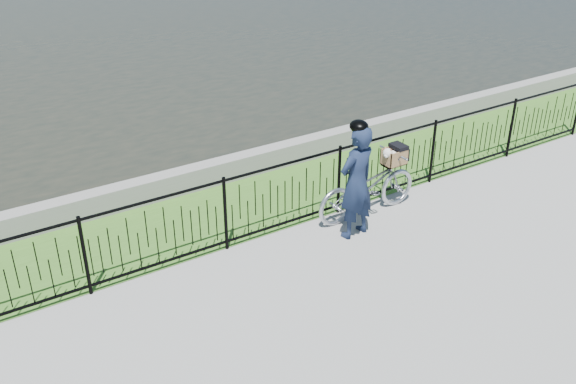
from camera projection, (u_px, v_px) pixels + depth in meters
ground at (349, 281)px, 8.60m from camera, size 120.00×120.00×0.00m
grass_strip at (252, 203)px, 10.53m from camera, size 60.00×2.00×0.01m
quay_wall at (223, 170)px, 11.19m from camera, size 60.00×0.30×0.40m
fence at (285, 196)px, 9.52m from camera, size 14.00×0.06×1.15m
bicycle_rig at (368, 186)px, 9.99m from camera, size 1.84×0.64×1.08m
cyclist at (356, 181)px, 9.25m from camera, size 0.69×0.51×1.81m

